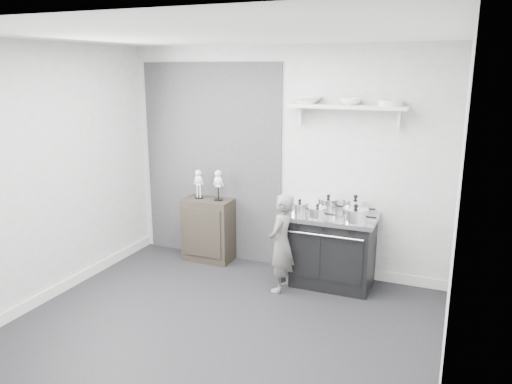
% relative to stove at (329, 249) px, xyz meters
% --- Properties ---
extents(ground, '(4.00, 4.00, 0.00)m').
position_rel_stove_xyz_m(ground, '(-0.70, -1.48, -0.42)').
color(ground, black).
rests_on(ground, ground).
extents(room_shell, '(4.02, 3.62, 2.71)m').
position_rel_stove_xyz_m(room_shell, '(-0.79, -1.33, 1.22)').
color(room_shell, '#A6A6A4').
rests_on(room_shell, ground).
extents(wall_shelf, '(1.30, 0.26, 0.24)m').
position_rel_stove_xyz_m(wall_shelf, '(0.10, 0.20, 1.59)').
color(wall_shelf, silver).
rests_on(wall_shelf, room_shell).
extents(stove, '(1.03, 0.65, 0.83)m').
position_rel_stove_xyz_m(stove, '(0.00, 0.00, 0.00)').
color(stove, black).
rests_on(stove, ground).
extents(side_cabinet, '(0.63, 0.36, 0.81)m').
position_rel_stove_xyz_m(side_cabinet, '(-1.62, 0.13, -0.01)').
color(side_cabinet, black).
rests_on(side_cabinet, ground).
extents(child, '(0.30, 0.43, 1.11)m').
position_rel_stove_xyz_m(child, '(-0.45, -0.38, 0.14)').
color(child, slate).
rests_on(child, ground).
extents(pot_front_left, '(0.30, 0.22, 0.17)m').
position_rel_stove_xyz_m(pot_front_left, '(-0.34, -0.08, 0.48)').
color(pot_front_left, silver).
rests_on(pot_front_left, stove).
extents(pot_back_left, '(0.34, 0.25, 0.20)m').
position_rel_stove_xyz_m(pot_back_left, '(-0.07, 0.14, 0.49)').
color(pot_back_left, silver).
rests_on(pot_back_left, stove).
extents(pot_back_right, '(0.36, 0.28, 0.23)m').
position_rel_stove_xyz_m(pot_back_right, '(0.25, 0.10, 0.50)').
color(pot_back_right, silver).
rests_on(pot_back_right, stove).
extents(pot_front_right, '(0.36, 0.27, 0.20)m').
position_rel_stove_xyz_m(pot_front_right, '(0.31, -0.15, 0.49)').
color(pot_front_right, silver).
rests_on(pot_front_right, stove).
extents(pot_front_center, '(0.30, 0.21, 0.16)m').
position_rel_stove_xyz_m(pot_front_center, '(-0.11, -0.16, 0.47)').
color(pot_front_center, silver).
rests_on(pot_front_center, stove).
extents(skeleton_full, '(0.12, 0.08, 0.42)m').
position_rel_stove_xyz_m(skeleton_full, '(-1.75, 0.13, 0.61)').
color(skeleton_full, beige).
rests_on(skeleton_full, side_cabinet).
extents(skeleton_torso, '(0.12, 0.08, 0.45)m').
position_rel_stove_xyz_m(skeleton_torso, '(-1.47, 0.13, 0.62)').
color(skeleton_torso, beige).
rests_on(skeleton_torso, side_cabinet).
extents(bowl_large, '(0.34, 0.34, 0.08)m').
position_rel_stove_xyz_m(bowl_large, '(-0.37, 0.19, 1.66)').
color(bowl_large, white).
rests_on(bowl_large, wall_shelf).
extents(bowl_small, '(0.23, 0.23, 0.07)m').
position_rel_stove_xyz_m(bowl_small, '(0.13, 0.19, 1.66)').
color(bowl_small, white).
rests_on(bowl_small, wall_shelf).
extents(plate_stack, '(0.26, 0.26, 0.06)m').
position_rel_stove_xyz_m(plate_stack, '(0.55, 0.19, 1.65)').
color(plate_stack, silver).
rests_on(plate_stack, wall_shelf).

